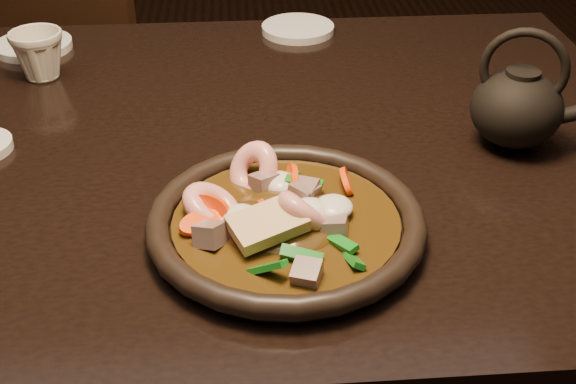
{
  "coord_description": "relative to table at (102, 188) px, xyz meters",
  "views": [
    {
      "loc": [
        0.2,
        -0.88,
        1.24
      ],
      "look_at": [
        0.25,
        -0.22,
        0.8
      ],
      "focal_mm": 45.0,
      "sensor_mm": 36.0,
      "label": 1
    }
  ],
  "objects": [
    {
      "name": "plate",
      "position": [
        0.25,
        -0.23,
        0.09
      ],
      "size": [
        0.31,
        0.31,
        0.03
      ],
      "color": "black",
      "rests_on": "table"
    },
    {
      "name": "saucer_left",
      "position": [
        -0.15,
        0.34,
        0.08
      ],
      "size": [
        0.13,
        0.13,
        0.01
      ],
      "primitive_type": "cylinder",
      "color": "silver",
      "rests_on": "table"
    },
    {
      "name": "saucer_right",
      "position": [
        0.31,
        0.38,
        0.08
      ],
      "size": [
        0.13,
        0.13,
        0.01
      ],
      "primitive_type": "cylinder",
      "color": "silver",
      "rests_on": "table"
    },
    {
      "name": "tea_cup",
      "position": [
        -0.11,
        0.22,
        0.12
      ],
      "size": [
        0.09,
        0.08,
        0.08
      ],
      "primitive_type": "imported",
      "rotation": [
        0.0,
        0.0,
        -0.04
      ],
      "color": "beige",
      "rests_on": "table"
    },
    {
      "name": "table",
      "position": [
        0.0,
        0.0,
        0.0
      ],
      "size": [
        1.6,
        0.9,
        0.75
      ],
      "color": "black",
      "rests_on": "floor"
    },
    {
      "name": "teapot",
      "position": [
        0.57,
        -0.05,
        0.14
      ],
      "size": [
        0.14,
        0.12,
        0.16
      ],
      "rotation": [
        0.0,
        0.0,
        -0.42
      ],
      "color": "black",
      "rests_on": "table"
    },
    {
      "name": "chair",
      "position": [
        -0.13,
        0.71,
        -0.23
      ],
      "size": [
        0.51,
        0.51,
        0.82
      ],
      "rotation": [
        0.0,
        0.0,
        2.72
      ],
      "color": "black",
      "rests_on": "floor"
    },
    {
      "name": "stirfry",
      "position": [
        0.24,
        -0.22,
        0.1
      ],
      "size": [
        0.22,
        0.25,
        0.07
      ],
      "color": "#37230A",
      "rests_on": "plate"
    }
  ]
}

